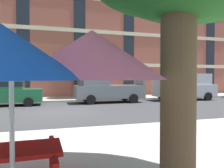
% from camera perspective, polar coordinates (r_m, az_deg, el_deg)
% --- Properties ---
extents(ground_plane, '(120.00, 120.00, 0.00)m').
position_cam_1_polar(ground_plane, '(12.03, -14.42, -7.19)').
color(ground_plane, '#38383A').
extents(sidewalk_far, '(56.00, 3.60, 0.12)m').
position_cam_1_polar(sidewalk_far, '(18.77, -15.19, -3.92)').
color(sidewalk_far, '#9E998E').
rests_on(sidewalk_far, ground).
extents(apartment_building, '(40.40, 12.08, 19.20)m').
position_cam_1_polar(apartment_building, '(27.99, -15.74, 17.57)').
color(apartment_building, '#934C3D').
rests_on(apartment_building, ground).
extents(sedan_green, '(4.40, 1.98, 1.78)m').
position_cam_1_polar(sedan_green, '(15.83, -26.04, -1.77)').
color(sedan_green, '#195933').
rests_on(sedan_green, ground).
extents(pickup_gray, '(5.10, 2.12, 2.20)m').
position_cam_1_polar(pickup_gray, '(16.15, -1.56, -1.29)').
color(pickup_gray, slate).
rests_on(pickup_gray, ground).
extents(pickup_silver_midblock, '(5.10, 2.12, 2.20)m').
position_cam_1_polar(pickup_silver_midblock, '(19.19, 19.09, -0.94)').
color(pickup_silver_midblock, '#A8AAB2').
rests_on(pickup_silver_midblock, ground).
extents(street_tree_middle, '(3.01, 3.01, 4.64)m').
position_cam_1_polar(street_tree_middle, '(19.22, -8.84, 5.68)').
color(street_tree_middle, brown).
rests_on(street_tree_middle, ground).
extents(patio_umbrella, '(3.78, 3.78, 2.34)m').
position_cam_1_polar(patio_umbrella, '(2.93, -25.03, 5.88)').
color(patio_umbrella, silver).
rests_on(patio_umbrella, ground).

